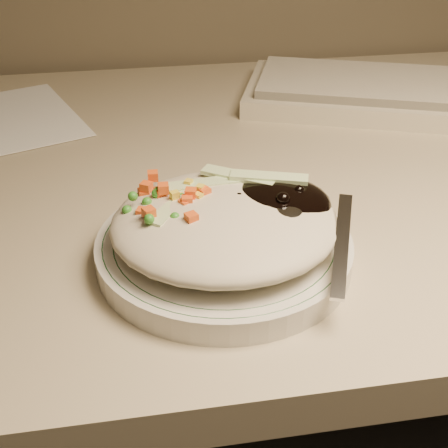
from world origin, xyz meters
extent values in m
cube|color=tan|center=(0.00, 1.38, 0.72)|extent=(1.40, 0.70, 0.04)
cylinder|color=silver|center=(-0.07, 1.19, 0.75)|extent=(0.22, 0.22, 0.02)
torus|color=#144723|center=(-0.07, 1.19, 0.76)|extent=(0.21, 0.21, 0.00)
torus|color=#144723|center=(-0.07, 1.19, 0.76)|extent=(0.19, 0.19, 0.00)
ellipsoid|color=beige|center=(-0.07, 1.19, 0.78)|extent=(0.19, 0.18, 0.04)
ellipsoid|color=black|center=(-0.02, 1.20, 0.79)|extent=(0.10, 0.09, 0.03)
ellipsoid|color=orange|center=(-0.11, 1.21, 0.78)|extent=(0.08, 0.08, 0.02)
sphere|color=black|center=(-0.05, 1.20, 0.79)|extent=(0.01, 0.01, 0.01)
sphere|color=black|center=(-0.02, 1.21, 0.79)|extent=(0.01, 0.01, 0.01)
sphere|color=black|center=(0.00, 1.20, 0.80)|extent=(0.01, 0.01, 0.01)
sphere|color=black|center=(-0.01, 1.21, 0.79)|extent=(0.01, 0.01, 0.01)
sphere|color=black|center=(-0.02, 1.18, 0.80)|extent=(0.01, 0.01, 0.01)
sphere|color=black|center=(-0.02, 1.20, 0.79)|extent=(0.01, 0.01, 0.01)
sphere|color=black|center=(-0.01, 1.21, 0.79)|extent=(0.01, 0.01, 0.01)
cube|color=#E95419|center=(-0.11, 1.21, 0.80)|extent=(0.01, 0.01, 0.01)
cube|color=#E95419|center=(-0.10, 1.19, 0.79)|extent=(0.01, 0.01, 0.01)
cube|color=#E95419|center=(-0.13, 1.23, 0.80)|extent=(0.01, 0.01, 0.01)
cube|color=#E95419|center=(-0.09, 1.20, 0.80)|extent=(0.01, 0.01, 0.01)
cube|color=#E95419|center=(-0.10, 1.20, 0.80)|extent=(0.01, 0.01, 0.01)
cube|color=#E95419|center=(-0.13, 1.23, 0.79)|extent=(0.01, 0.01, 0.01)
cube|color=#E95419|center=(-0.12, 1.22, 0.80)|extent=(0.01, 0.01, 0.01)
cube|color=#E95419|center=(-0.10, 1.20, 0.80)|extent=(0.01, 0.01, 0.01)
cube|color=#E95419|center=(-0.08, 1.21, 0.80)|extent=(0.01, 0.01, 0.01)
cube|color=#E95419|center=(-0.12, 1.24, 0.80)|extent=(0.01, 0.01, 0.01)
cube|color=#E95419|center=(-0.13, 1.18, 0.80)|extent=(0.01, 0.01, 0.01)
cube|color=#E95419|center=(-0.10, 1.17, 0.80)|extent=(0.01, 0.01, 0.01)
cube|color=#E95419|center=(-0.13, 1.19, 0.79)|extent=(0.01, 0.01, 0.01)
cube|color=#E95419|center=(-0.13, 1.23, 0.79)|extent=(0.01, 0.01, 0.01)
sphere|color=#388C28|center=(-0.10, 1.21, 0.80)|extent=(0.01, 0.01, 0.01)
sphere|color=#388C28|center=(-0.13, 1.17, 0.80)|extent=(0.01, 0.01, 0.01)
sphere|color=#388C28|center=(-0.13, 1.21, 0.80)|extent=(0.01, 0.01, 0.01)
sphere|color=#388C28|center=(-0.14, 1.21, 0.80)|extent=(0.01, 0.01, 0.01)
sphere|color=#388C28|center=(-0.10, 1.21, 0.79)|extent=(0.01, 0.01, 0.01)
sphere|color=#388C28|center=(-0.09, 1.18, 0.79)|extent=(0.01, 0.01, 0.01)
sphere|color=#388C28|center=(-0.11, 1.20, 0.79)|extent=(0.01, 0.01, 0.01)
sphere|color=#388C28|center=(-0.12, 1.18, 0.79)|extent=(0.01, 0.01, 0.01)
sphere|color=#388C28|center=(-0.15, 1.20, 0.79)|extent=(0.01, 0.01, 0.01)
sphere|color=#388C28|center=(-0.12, 1.22, 0.80)|extent=(0.01, 0.01, 0.01)
sphere|color=#388C28|center=(-0.12, 1.22, 0.80)|extent=(0.01, 0.01, 0.01)
sphere|color=#388C28|center=(-0.13, 1.19, 0.79)|extent=(0.01, 0.01, 0.01)
sphere|color=#388C28|center=(-0.11, 1.18, 0.80)|extent=(0.01, 0.01, 0.01)
sphere|color=#388C28|center=(-0.08, 1.23, 0.79)|extent=(0.01, 0.01, 0.01)
cube|color=yellow|center=(-0.10, 1.21, 0.79)|extent=(0.01, 0.01, 0.01)
cube|color=yellow|center=(-0.09, 1.20, 0.80)|extent=(0.01, 0.01, 0.01)
cube|color=yellow|center=(-0.11, 1.22, 0.79)|extent=(0.01, 0.01, 0.01)
cube|color=yellow|center=(-0.11, 1.21, 0.80)|extent=(0.01, 0.01, 0.01)
cube|color=yellow|center=(-0.11, 1.20, 0.79)|extent=(0.01, 0.01, 0.01)
cube|color=yellow|center=(-0.08, 1.21, 0.80)|extent=(0.01, 0.01, 0.01)
cube|color=yellow|center=(-0.09, 1.23, 0.80)|extent=(0.01, 0.01, 0.01)
cube|color=yellow|center=(-0.10, 1.20, 0.79)|extent=(0.01, 0.01, 0.01)
cube|color=#B2D18C|center=(-0.08, 1.23, 0.80)|extent=(0.07, 0.02, 0.00)
cube|color=#B2D18C|center=(-0.05, 1.23, 0.80)|extent=(0.07, 0.05, 0.00)
cube|color=#B2D18C|center=(-0.11, 1.20, 0.80)|extent=(0.05, 0.06, 0.00)
cube|color=#B2D18C|center=(-0.02, 1.22, 0.80)|extent=(0.07, 0.04, 0.00)
ellipsoid|color=silver|center=(-0.02, 1.18, 0.79)|extent=(0.05, 0.06, 0.01)
cube|color=silver|center=(0.02, 1.14, 0.78)|extent=(0.05, 0.11, 0.03)
cube|color=beige|center=(0.27, 1.49, 0.75)|extent=(0.53, 0.34, 0.02)
cube|color=beige|center=(0.27, 1.49, 0.77)|extent=(0.49, 0.30, 0.01)
camera|label=1|loc=(-0.14, 0.75, 1.06)|focal=50.00mm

